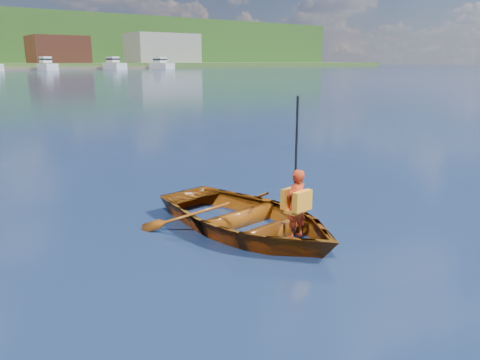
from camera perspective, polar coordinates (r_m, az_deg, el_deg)
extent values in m
plane|color=#102249|center=(7.74, -8.61, -6.13)|extent=(600.00, 600.00, 0.00)
imported|color=brown|center=(7.58, 0.80, -4.63)|extent=(2.94, 3.84, 0.74)
imported|color=red|center=(6.98, 6.82, -2.94)|extent=(0.41, 0.29, 1.05)
cube|color=orange|center=(6.88, 7.60, -2.56)|extent=(0.35, 0.14, 0.30)
cube|color=orange|center=(7.03, 6.10, -2.15)|extent=(0.35, 0.12, 0.30)
cube|color=orange|center=(7.01, 6.80, -3.76)|extent=(0.32, 0.25, 0.05)
cylinder|color=black|center=(7.05, 6.81, 1.62)|extent=(0.04, 0.04, 2.09)
cube|color=brown|center=(178.18, -21.31, 14.60)|extent=(18.00, 16.00, 9.00)
cube|color=gray|center=(192.93, -9.43, 15.56)|extent=(26.00, 16.00, 11.00)
cube|color=silver|center=(154.35, -22.45, 12.59)|extent=(3.35, 11.97, 2.16)
cube|color=silver|center=(155.50, -22.64, 13.39)|extent=(2.35, 5.39, 1.80)
cube|color=black|center=(155.50, -22.64, 13.42)|extent=(2.41, 5.63, 0.50)
cube|color=silver|center=(160.86, -15.05, 13.20)|extent=(3.46, 12.35, 2.26)
cube|color=silver|center=(162.00, -15.26, 13.99)|extent=(2.42, 5.56, 1.80)
cube|color=black|center=(162.00, -15.27, 14.03)|extent=(2.49, 5.80, 0.50)
cube|color=silver|center=(167.86, -9.53, 13.50)|extent=(3.50, 12.50, 2.16)
cube|color=silver|center=(168.96, -9.76, 14.24)|extent=(2.45, 5.62, 1.80)
cube|color=black|center=(168.96, -9.76, 14.27)|extent=(2.52, 5.87, 0.50)
cylinder|color=#382314|center=(291.00, -11.20, 16.90)|extent=(0.80, 0.80, 4.02)
sphere|color=#1A5616|center=(291.32, -11.25, 17.95)|extent=(7.50, 7.50, 7.50)
cylinder|color=#382314|center=(256.50, -18.52, 16.00)|extent=(0.80, 0.80, 4.16)
sphere|color=#1A5616|center=(256.79, -18.62, 17.23)|extent=(7.77, 7.77, 7.77)
cylinder|color=#382314|center=(220.25, -20.80, 14.50)|extent=(0.80, 0.80, 3.68)
sphere|color=#1A5616|center=(220.40, -20.91, 15.77)|extent=(6.86, 6.86, 6.86)
cylinder|color=#382314|center=(274.60, -5.92, 16.03)|extent=(0.80, 0.80, 2.68)
sphere|color=#1A5616|center=(274.73, -5.94, 16.78)|extent=(5.00, 5.00, 5.00)
cylinder|color=#382314|center=(279.55, -4.57, 16.14)|extent=(0.80, 0.80, 3.35)
sphere|color=#1A5616|center=(279.73, -4.59, 17.05)|extent=(6.26, 6.26, 6.26)
cylinder|color=#382314|center=(291.94, -17.32, 16.89)|extent=(0.80, 0.80, 2.76)
sphere|color=#1A5616|center=(292.17, -17.37, 17.61)|extent=(5.14, 5.14, 5.14)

